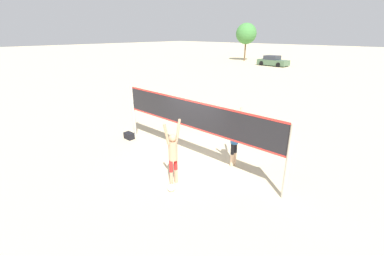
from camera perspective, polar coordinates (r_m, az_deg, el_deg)
ground_plane at (r=9.98m, az=0.00°, el=-6.91°), size 200.00×200.00×0.00m
volleyball_net at (r=9.35m, az=0.00°, el=1.88°), size 7.43×0.13×2.33m
player_spiker at (r=7.98m, az=-4.25°, el=-5.38°), size 0.28×0.70×2.13m
player_blocker at (r=9.19m, az=9.46°, el=-1.90°), size 0.28×0.71×2.16m
volleyball at (r=8.11m, az=-4.64°, el=-13.09°), size 0.23×0.23×0.23m
gear_bag at (r=12.10m, az=-13.81°, el=-1.68°), size 0.46×0.29×0.29m
parked_car_near at (r=40.18m, az=17.52°, el=13.97°), size 4.49×2.23×1.45m
tree_left_cluster at (r=46.46m, az=11.96°, el=19.83°), size 3.40×3.40×6.08m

